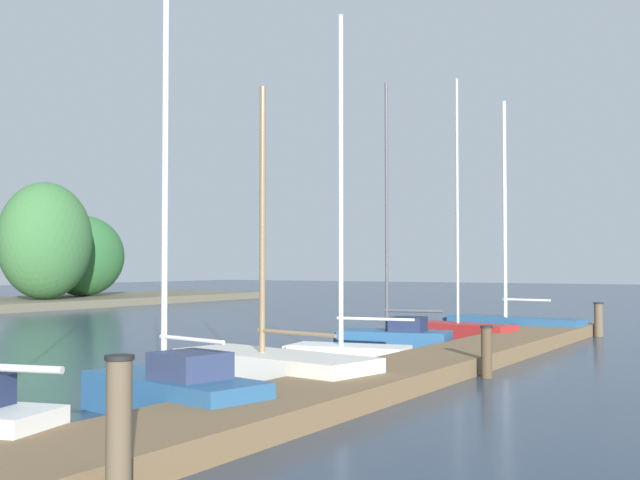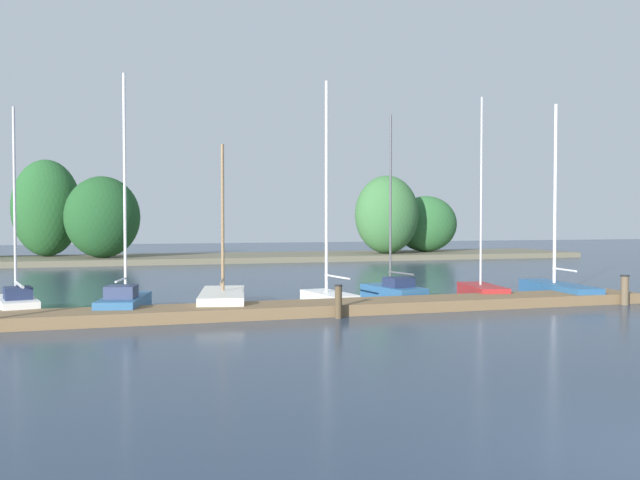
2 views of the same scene
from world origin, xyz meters
The scene contains 10 objects.
dock_pier centered at (0.00, 13.32, 0.17)m, with size 21.84×1.80×0.35m.
sailboat_1 centered at (-6.45, 14.79, 0.42)m, with size 1.73×3.36×7.42m.
sailboat_2 centered at (-3.37, 15.24, 0.34)m, with size 2.05×4.31×5.40m.
sailboat_3 centered at (0.38, 15.73, 0.46)m, with size 1.45×3.00×7.79m.
sailboat_4 centered at (2.86, 15.75, 0.38)m, with size 1.67×3.01×6.75m.
sailboat_5 centered at (6.22, 15.23, 0.36)m, with size 1.55×3.13×7.47m.
sailboat_6 centered at (9.10, 14.74, 0.40)m, with size 1.51×4.53×7.27m.
mooring_piling_0 centered at (-10.18, 12.07, 0.70)m, with size 0.26×0.26×1.38m.
mooring_piling_1 centered at (-0.39, 12.18, 0.50)m, with size 0.24×0.24×1.00m.
mooring_piling_2 centered at (10.01, 12.26, 0.52)m, with size 0.30×0.30×1.03m.
Camera 1 is at (-15.27, 7.03, 2.16)m, focal length 45.15 mm.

